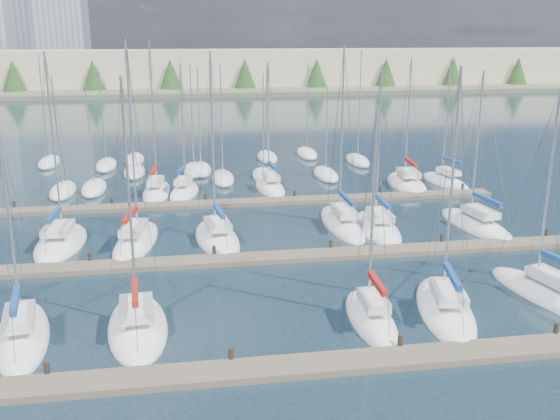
{
  "coord_description": "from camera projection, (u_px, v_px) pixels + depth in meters",
  "views": [
    {
      "loc": [
        -5.75,
        -22.44,
        14.66
      ],
      "look_at": [
        0.0,
        14.0,
        4.0
      ],
      "focal_mm": 40.0,
      "sensor_mm": 36.0,
      "label": 1
    }
  ],
  "objects": [
    {
      "name": "sailboat_n",
      "position": [
        157.0,
        192.0,
        57.87
      ],
      "size": [
        3.06,
        8.24,
        14.55
      ],
      "rotation": [
        0.0,
        0.0,
        -0.08
      ],
      "color": "white",
      "rests_on": "ground"
    },
    {
      "name": "sailboat_m",
      "position": [
        476.0,
        225.0,
        48.2
      ],
      "size": [
        3.87,
        9.36,
        12.59
      ],
      "rotation": [
        0.0,
        0.0,
        0.12
      ],
      "color": "white",
      "rests_on": "ground"
    },
    {
      "name": "sailboat_b",
      "position": [
        22.0,
        336.0,
        30.73
      ],
      "size": [
        3.9,
        8.56,
        11.5
      ],
      "rotation": [
        0.0,
        0.0,
        0.17
      ],
      "color": "white",
      "rests_on": "ground"
    },
    {
      "name": "sailboat_e",
      "position": [
        445.0,
        309.0,
        33.63
      ],
      "size": [
        4.56,
        9.05,
        13.71
      ],
      "rotation": [
        0.0,
        0.0,
        -0.21
      ],
      "color": "white",
      "rests_on": "ground"
    },
    {
      "name": "sailboat_l",
      "position": [
        378.0,
        228.0,
        47.52
      ],
      "size": [
        3.25,
        8.79,
        13.08
      ],
      "rotation": [
        0.0,
        0.0,
        -0.05
      ],
      "color": "white",
      "rests_on": "ground"
    },
    {
      "name": "sailboat_j",
      "position": [
        217.0,
        238.0,
        45.18
      ],
      "size": [
        3.86,
        8.67,
        14.05
      ],
      "rotation": [
        0.0,
        0.0,
        0.11
      ],
      "color": "white",
      "rests_on": "ground"
    },
    {
      "name": "dock_mid",
      "position": [
        275.0,
        257.0,
        41.37
      ],
      "size": [
        44.0,
        1.93,
        1.1
      ],
      "color": "#6B5E4C",
      "rests_on": "ground"
    },
    {
      "name": "ground",
      "position": [
        226.0,
        144.0,
        83.16
      ],
      "size": [
        400.0,
        400.0,
        0.0
      ],
      "primitive_type": "plane",
      "color": "#1D303B",
      "rests_on": "ground"
    },
    {
      "name": "sailboat_p",
      "position": [
        270.0,
        187.0,
        59.73
      ],
      "size": [
        2.87,
        7.49,
        12.65
      ],
      "rotation": [
        0.0,
        0.0,
        0.06
      ],
      "color": "white",
      "rests_on": "ground"
    },
    {
      "name": "sailboat_q",
      "position": [
        407.0,
        183.0,
        61.23
      ],
      "size": [
        3.94,
        9.21,
        12.88
      ],
      "rotation": [
        0.0,
        0.0,
        -0.09
      ],
      "color": "white",
      "rests_on": "ground"
    },
    {
      "name": "sailboat_k",
      "position": [
        342.0,
        224.0,
        48.46
      ],
      "size": [
        2.61,
        9.56,
        14.36
      ],
      "rotation": [
        0.0,
        0.0,
        0.0
      ],
      "color": "white",
      "rests_on": "ground"
    },
    {
      "name": "sailboat_h",
      "position": [
        61.0,
        242.0,
        44.2
      ],
      "size": [
        3.66,
        8.59,
        14.06
      ],
      "rotation": [
        0.0,
        0.0,
        -0.05
      ],
      "color": "white",
      "rests_on": "ground"
    },
    {
      "name": "dock_far",
      "position": [
        252.0,
        202.0,
        54.66
      ],
      "size": [
        44.0,
        1.93,
        1.1
      ],
      "color": "#6B5E4C",
      "rests_on": "ground"
    },
    {
      "name": "sailboat_r",
      "position": [
        446.0,
        182.0,
        61.81
      ],
      "size": [
        3.37,
        8.0,
        12.84
      ],
      "rotation": [
        0.0,
        0.0,
        0.15
      ],
      "color": "white",
      "rests_on": "ground"
    },
    {
      "name": "dock_near",
      "position": [
        321.0,
        365.0,
        28.09
      ],
      "size": [
        44.0,
        1.93,
        1.1
      ],
      "color": "#6B5E4C",
      "rests_on": "ground"
    },
    {
      "name": "sailboat_f",
      "position": [
        545.0,
        294.0,
        35.55
      ],
      "size": [
        4.14,
        8.94,
        12.4
      ],
      "rotation": [
        0.0,
        0.0,
        0.21
      ],
      "color": "white",
      "rests_on": "ground"
    },
    {
      "name": "distant_boats",
      "position": [
        197.0,
        169.0,
        67.02
      ],
      "size": [
        36.93,
        20.75,
        13.3
      ],
      "color": "#9EA0A5",
      "rests_on": "ground"
    },
    {
      "name": "shoreline",
      "position": [
        150.0,
        59.0,
        164.29
      ],
      "size": [
        400.0,
        60.0,
        38.0
      ],
      "color": "#666B51",
      "rests_on": "ground"
    },
    {
      "name": "sailboat_d",
      "position": [
        371.0,
        318.0,
        32.54
      ],
      "size": [
        2.43,
        7.09,
        11.77
      ],
      "rotation": [
        0.0,
        0.0,
        -0.03
      ],
      "color": "white",
      "rests_on": "ground"
    },
    {
      "name": "sailboat_o",
      "position": [
        184.0,
        192.0,
        57.9
      ],
      "size": [
        3.66,
        6.93,
        12.61
      ],
      "rotation": [
        0.0,
        0.0,
        -0.2
      ],
      "color": "white",
      "rests_on": "ground"
    },
    {
      "name": "sailboat_c",
      "position": [
        138.0,
        326.0,
        31.65
      ],
      "size": [
        3.55,
        8.2,
        13.38
      ],
      "rotation": [
        0.0,
        0.0,
        0.07
      ],
      "color": "white",
      "rests_on": "ground"
    },
    {
      "name": "sailboat_i",
      "position": [
        136.0,
        241.0,
        44.36
      ],
      "size": [
        3.97,
        9.48,
        14.88
      ],
      "rotation": [
        0.0,
        0.0,
        -0.15
      ],
      "color": "white",
      "rests_on": "ground"
    }
  ]
}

